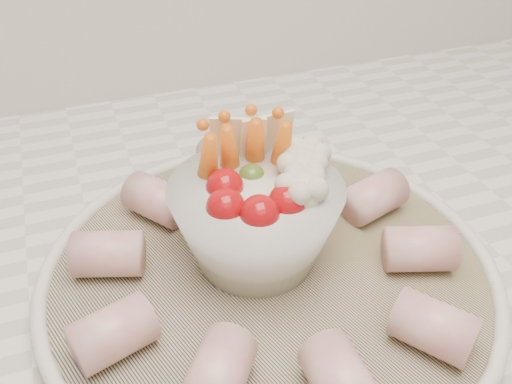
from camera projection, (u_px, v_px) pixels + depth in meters
name	position (u px, v px, depth m)	size (l,w,h in m)	color
serving_platter	(269.00, 272.00, 0.47)	(0.47, 0.47, 0.02)	navy
veggie_bowl	(258.00, 214.00, 0.46)	(0.14, 0.14, 0.12)	silver
cured_meat_rolls	(268.00, 252.00, 0.46)	(0.31, 0.32, 0.04)	#BE5761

